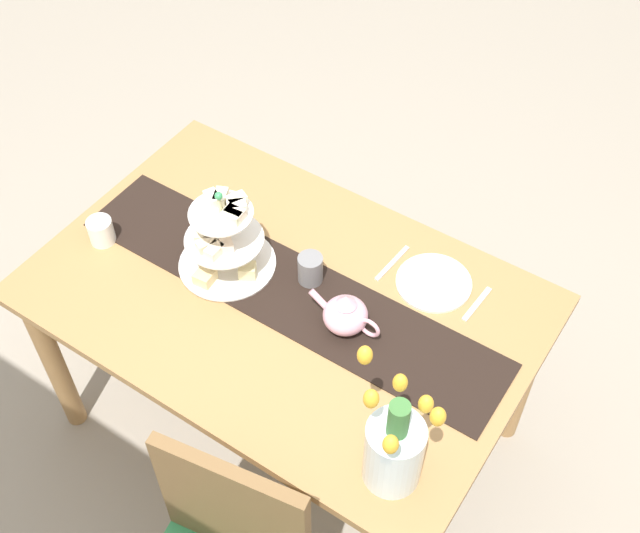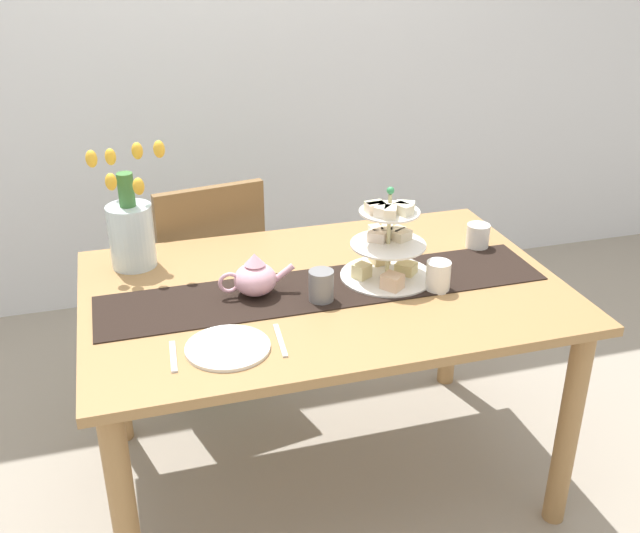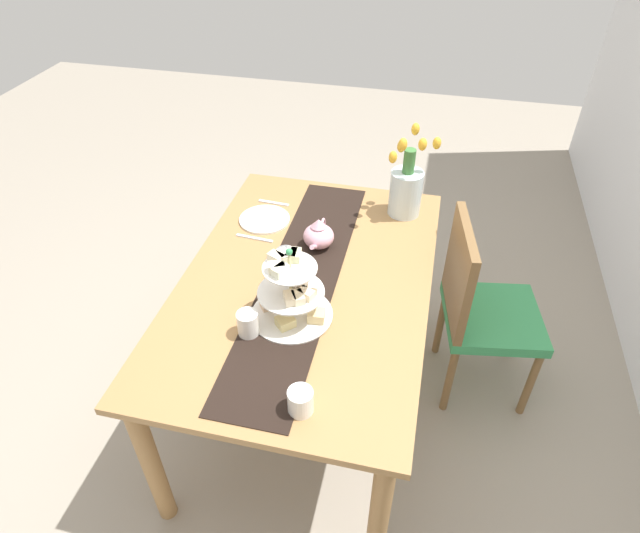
# 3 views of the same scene
# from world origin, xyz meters

# --- Properties ---
(ground_plane) EXTENTS (8.00, 8.00, 0.00)m
(ground_plane) POSITION_xyz_m (0.00, 0.00, 0.00)
(ground_plane) COLOR gray
(dining_table) EXTENTS (1.49, 0.97, 0.76)m
(dining_table) POSITION_xyz_m (0.00, 0.00, 0.65)
(dining_table) COLOR #A37747
(dining_table) RESTS_ON ground_plane
(table_runner) EXTENTS (1.40, 0.28, 0.00)m
(table_runner) POSITION_xyz_m (0.00, -0.02, 0.76)
(table_runner) COLOR black
(table_runner) RESTS_ON dining_table
(tiered_cake_stand) EXTENTS (0.30, 0.30, 0.30)m
(tiered_cake_stand) POSITION_xyz_m (0.21, 0.00, 0.87)
(tiered_cake_stand) COLOR beige
(tiered_cake_stand) RESTS_ON table_runner
(teapot) EXTENTS (0.24, 0.13, 0.14)m
(teapot) POSITION_xyz_m (-0.22, 0.00, 0.82)
(teapot) COLOR #E5A8BC
(teapot) RESTS_ON table_runner
(tulip_vase) EXTENTS (0.24, 0.21, 0.43)m
(tulip_vase) POSITION_xyz_m (-0.56, 0.32, 0.89)
(tulip_vase) COLOR silver
(tulip_vase) RESTS_ON dining_table
(cream_jug) EXTENTS (0.08, 0.08, 0.08)m
(cream_jug) POSITION_xyz_m (0.60, 0.14, 0.80)
(cream_jug) COLOR white
(cream_jug) RESTS_ON dining_table
(dinner_plate_left) EXTENTS (0.23, 0.23, 0.01)m
(dinner_plate_left) POSITION_xyz_m (-0.35, -0.28, 0.76)
(dinner_plate_left) COLOR white
(dinner_plate_left) RESTS_ON dining_table
(fork_left) EXTENTS (0.03, 0.15, 0.01)m
(fork_left) POSITION_xyz_m (-0.50, -0.28, 0.76)
(fork_left) COLOR silver
(fork_left) RESTS_ON dining_table
(knife_left) EXTENTS (0.03, 0.17, 0.01)m
(knife_left) POSITION_xyz_m (-0.21, -0.28, 0.76)
(knife_left) COLOR silver
(knife_left) RESTS_ON dining_table
(mug_grey) EXTENTS (0.08, 0.08, 0.09)m
(mug_grey) POSITION_xyz_m (-0.04, -0.09, 0.81)
(mug_grey) COLOR slate
(mug_grey) RESTS_ON table_runner
(mug_white_text) EXTENTS (0.08, 0.08, 0.09)m
(mug_white_text) POSITION_xyz_m (0.33, -0.12, 0.81)
(mug_white_text) COLOR white
(mug_white_text) RESTS_ON dining_table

